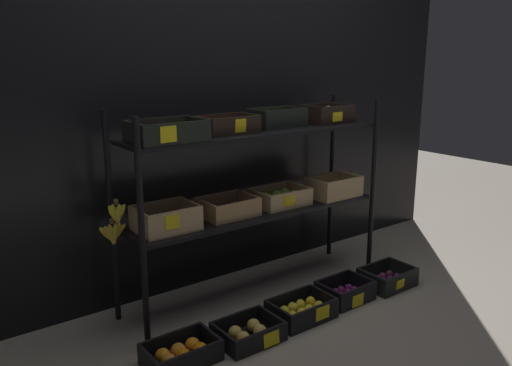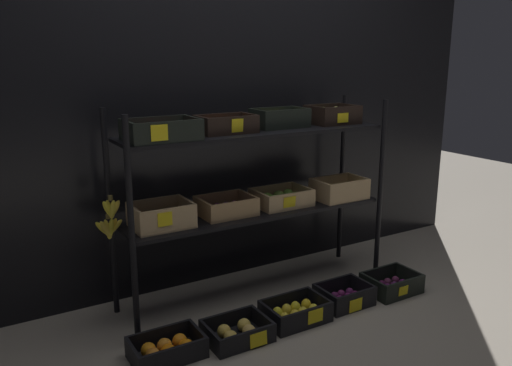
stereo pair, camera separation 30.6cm
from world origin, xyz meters
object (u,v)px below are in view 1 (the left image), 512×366
Objects in this scene: crate_ground_apple_gold at (248,333)px; crate_ground_plum at (345,293)px; crate_ground_lemon at (301,311)px; crate_ground_rightmost_plum at (387,279)px; display_rack at (254,171)px; crate_ground_orange at (181,354)px.

crate_ground_apple_gold is 0.74m from crate_ground_plum.
crate_ground_lemon is 1.08× the size of crate_ground_rightmost_plum.
crate_ground_plum is (0.74, 0.02, 0.00)m from crate_ground_apple_gold.
display_rack reaches higher than crate_ground_lemon.
display_rack is 5.82× the size of crate_ground_plum.
crate_ground_lemon reaches higher than crate_ground_orange.
display_rack is at bearing 149.96° from crate_ground_rightmost_plum.
display_rack reaches higher than crate_ground_orange.
crate_ground_rightmost_plum is at bearing -0.00° from crate_ground_apple_gold.
display_rack is at bearing 28.33° from crate_ground_orange.
crate_ground_plum is at bearing -0.58° from crate_ground_orange.
crate_ground_rightmost_plum is (1.48, -0.04, -0.00)m from crate_ground_orange.
crate_ground_lemon is 0.73m from crate_ground_rightmost_plum.
crate_ground_apple_gold is at bearing 180.00° from crate_ground_rightmost_plum.
crate_ground_orange is 1.48m from crate_ground_rightmost_plum.
display_rack is at bearing 133.17° from crate_ground_plum.
crate_ground_lemon is 0.36m from crate_ground_plum.
crate_ground_rightmost_plum is at bearing -0.70° from crate_ground_lemon.
crate_ground_plum is (1.11, -0.01, -0.00)m from crate_ground_orange.
crate_ground_plum reaches higher than crate_ground_orange.
crate_ground_rightmost_plum is (0.73, -0.01, -0.00)m from crate_ground_lemon.
crate_ground_orange is at bearing 177.99° from crate_ground_lemon.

